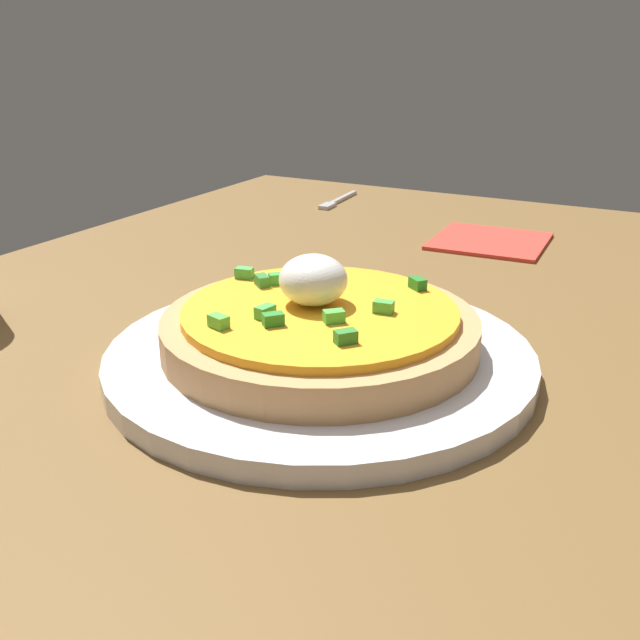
# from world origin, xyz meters

# --- Properties ---
(dining_table) EXTENTS (1.13, 0.67, 0.02)m
(dining_table) POSITION_xyz_m (0.00, 0.00, 0.01)
(dining_table) COLOR brown
(dining_table) RESTS_ON ground
(plate) EXTENTS (0.29, 0.29, 0.01)m
(plate) POSITION_xyz_m (-0.03, -0.08, 0.03)
(plate) COLOR silver
(plate) RESTS_ON dining_table
(pizza) EXTENTS (0.21, 0.21, 0.06)m
(pizza) POSITION_xyz_m (-0.03, -0.08, 0.05)
(pizza) COLOR tan
(pizza) RESTS_ON plate
(fork) EXTENTS (0.11, 0.02, 0.00)m
(fork) POSITION_xyz_m (0.43, 0.14, 0.02)
(fork) COLOR #B7B7BC
(fork) RESTS_ON dining_table
(napkin) EXTENTS (0.12, 0.12, 0.00)m
(napkin) POSITION_xyz_m (0.34, -0.09, 0.02)
(napkin) COLOR red
(napkin) RESTS_ON dining_table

